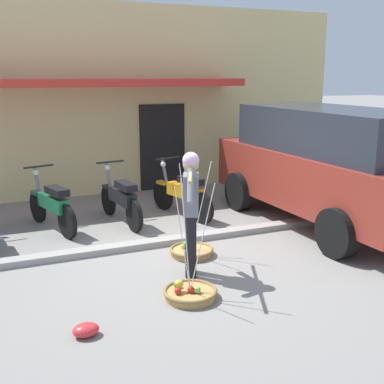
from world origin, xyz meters
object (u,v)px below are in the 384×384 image
(fruit_vendor, at_px, (191,206))
(motorcycle_third_in_row, at_px, (121,199))
(fruit_basket_right_side, at_px, (191,251))
(parked_truck, at_px, (328,163))
(fruit_basket_left_side, at_px, (190,292))
(motorcycle_end_of_row, at_px, (183,194))
(motorcycle_second_in_row, at_px, (52,205))
(plastic_litter_bag, at_px, (86,330))

(fruit_vendor, relative_size, motorcycle_third_in_row, 0.93)
(fruit_basket_right_side, relative_size, parked_truck, 0.30)
(fruit_basket_left_side, bearing_deg, motorcycle_end_of_row, 69.26)
(fruit_vendor, bearing_deg, parked_truck, 20.59)
(motorcycle_second_in_row, xyz_separation_m, motorcycle_end_of_row, (2.41, -0.11, 0.00))
(motorcycle_third_in_row, distance_m, parked_truck, 3.79)
(plastic_litter_bag, bearing_deg, motorcycle_third_in_row, 69.48)
(fruit_vendor, xyz_separation_m, plastic_litter_bag, (-1.65, -1.06, -0.91))
(parked_truck, bearing_deg, plastic_litter_bag, -154.95)
(fruit_basket_right_side, height_order, motorcycle_second_in_row, fruit_basket_right_side)
(motorcycle_third_in_row, height_order, motorcycle_end_of_row, same)
(motorcycle_third_in_row, height_order, parked_truck, parked_truck)
(motorcycle_end_of_row, xyz_separation_m, parked_truck, (2.22, -1.46, 0.68))
(motorcycle_second_in_row, bearing_deg, motorcycle_end_of_row, -2.62)
(fruit_basket_right_side, xyz_separation_m, plastic_litter_bag, (-1.94, -1.73, -0.01))
(motorcycle_third_in_row, relative_size, plastic_litter_bag, 6.49)
(motorcycle_third_in_row, bearing_deg, motorcycle_second_in_row, 177.05)
(fruit_basket_right_side, distance_m, motorcycle_second_in_row, 2.75)
(parked_truck, bearing_deg, fruit_basket_right_side, -169.66)
(motorcycle_second_in_row, xyz_separation_m, parked_truck, (4.63, -1.57, 0.68))
(motorcycle_end_of_row, bearing_deg, motorcycle_second_in_row, 177.38)
(fruit_vendor, distance_m, parked_truck, 3.40)
(motorcycle_second_in_row, bearing_deg, plastic_litter_bag, -92.87)
(fruit_basket_left_side, distance_m, motorcycle_second_in_row, 3.64)
(motorcycle_third_in_row, height_order, plastic_litter_bag, motorcycle_third_in_row)
(fruit_basket_left_side, distance_m, plastic_litter_bag, 1.40)
(motorcycle_third_in_row, distance_m, plastic_litter_bag, 4.04)
(fruit_vendor, height_order, fruit_basket_right_side, fruit_vendor)
(fruit_vendor, height_order, motorcycle_end_of_row, fruit_vendor)
(fruit_vendor, bearing_deg, motorcycle_second_in_row, 117.73)
(fruit_vendor, distance_m, motorcycle_third_in_row, 2.76)
(plastic_litter_bag, bearing_deg, fruit_basket_right_side, 41.75)
(motorcycle_second_in_row, bearing_deg, motorcycle_third_in_row, -2.95)
(parked_truck, distance_m, plastic_litter_bag, 5.43)
(fruit_basket_right_side, bearing_deg, fruit_vendor, -113.49)
(fruit_basket_left_side, relative_size, motorcycle_end_of_row, 0.82)
(fruit_basket_right_side, bearing_deg, motorcycle_second_in_row, 129.71)
(fruit_vendor, xyz_separation_m, motorcycle_end_of_row, (0.96, 2.66, -0.52))
(fruit_vendor, bearing_deg, fruit_basket_left_side, -114.11)
(motorcycle_end_of_row, bearing_deg, fruit_basket_left_side, -110.74)
(motorcycle_second_in_row, xyz_separation_m, motorcycle_third_in_row, (1.22, -0.06, 0.00))
(fruit_basket_right_side, xyz_separation_m, motorcycle_end_of_row, (0.67, 1.99, 0.38))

